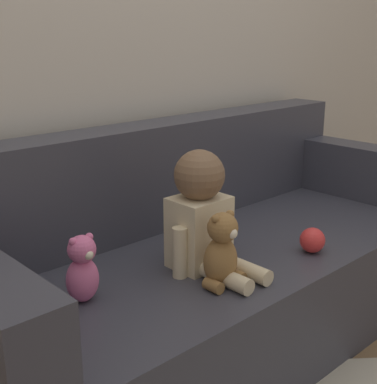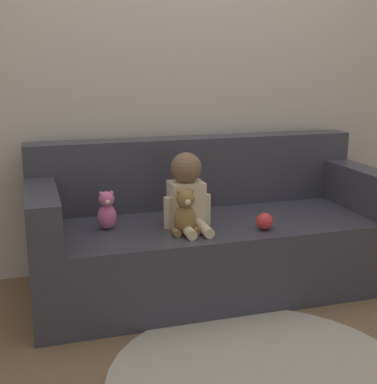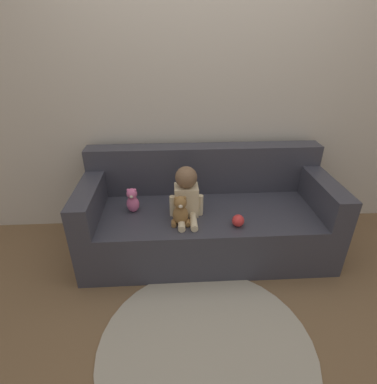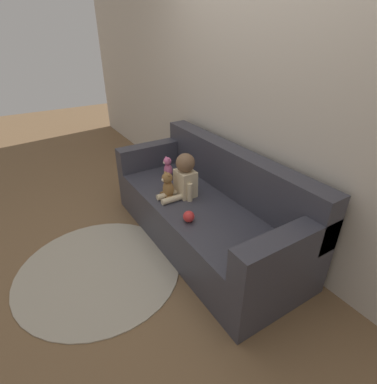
# 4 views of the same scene
# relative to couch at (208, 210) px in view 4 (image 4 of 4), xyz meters

# --- Properties ---
(ground_plane) EXTENTS (12.00, 12.00, 0.00)m
(ground_plane) POSITION_rel_couch_xyz_m (0.00, -0.05, -0.30)
(ground_plane) COLOR brown
(wall_back) EXTENTS (8.00, 0.05, 2.60)m
(wall_back) POSITION_rel_couch_xyz_m (0.00, 0.45, 1.00)
(wall_back) COLOR beige
(wall_back) RESTS_ON ground_plane
(couch) EXTENTS (2.02, 0.83, 0.84)m
(couch) POSITION_rel_couch_xyz_m (0.00, 0.00, 0.00)
(couch) COLOR #383842
(couch) RESTS_ON ground_plane
(person_baby) EXTENTS (0.26, 0.35, 0.40)m
(person_baby) POSITION_rel_couch_xyz_m (-0.18, -0.14, 0.30)
(person_baby) COLOR beige
(person_baby) RESTS_ON couch
(teddy_bear_brown) EXTENTS (0.14, 0.11, 0.24)m
(teddy_bear_brown) POSITION_rel_couch_xyz_m (-0.23, -0.28, 0.23)
(teddy_bear_brown) COLOR olive
(teddy_bear_brown) RESTS_ON couch
(plush_toy_side) EXTENTS (0.10, 0.10, 0.21)m
(plush_toy_side) POSITION_rel_couch_xyz_m (-0.60, -0.08, 0.22)
(plush_toy_side) COLOR #DB6699
(plush_toy_side) RESTS_ON couch
(toy_ball) EXTENTS (0.09, 0.09, 0.09)m
(toy_ball) POSITION_rel_couch_xyz_m (0.20, -0.32, 0.16)
(toy_ball) COLOR red
(toy_ball) RESTS_ON couch
(floor_rug) EXTENTS (1.32, 1.32, 0.01)m
(floor_rug) POSITION_rel_couch_xyz_m (-0.10, -1.01, -0.30)
(floor_rug) COLOR #B2A893
(floor_rug) RESTS_ON ground_plane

